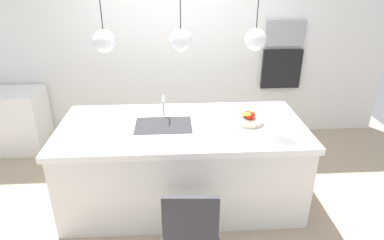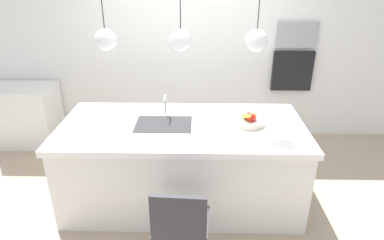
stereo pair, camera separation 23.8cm
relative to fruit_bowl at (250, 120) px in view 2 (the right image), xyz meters
name	(u,v)px [view 2 (the right image)]	position (x,y,z in m)	size (l,w,h in m)	color
floor	(183,198)	(-0.67, 0.00, -0.94)	(6.60, 6.60, 0.00)	tan
back_wall	(187,47)	(-0.67, 1.65, 0.36)	(6.00, 0.10, 2.60)	white
kitchen_island	(182,163)	(-0.67, 0.00, -0.49)	(2.43, 1.13, 0.89)	white
sink_basin	(164,125)	(-0.85, 0.00, -0.05)	(0.56, 0.40, 0.02)	#2D2D30
faucet	(165,103)	(-0.85, 0.21, 0.09)	(0.02, 0.17, 0.22)	silver
fruit_bowl	(250,120)	(0.00, 0.00, 0.00)	(0.28, 0.28, 0.16)	beige
side_counter	(17,115)	(-3.07, 1.28, -0.53)	(1.10, 0.60, 0.83)	white
microwave	(297,35)	(0.81, 1.58, 0.55)	(0.54, 0.08, 0.34)	#9E9EA3
oven	(292,71)	(0.81, 1.58, 0.05)	(0.56, 0.08, 0.56)	black
chair_near	(181,225)	(-0.64, -0.98, -0.45)	(0.46, 0.44, 0.86)	#333338
pendant_light_left	(106,40)	(-1.34, 0.00, 0.78)	(0.20, 0.20, 0.80)	silver
pendant_light_center	(181,40)	(-0.67, 0.00, 0.78)	(0.20, 0.20, 0.80)	silver
pendant_light_right	(257,40)	(0.00, 0.00, 0.78)	(0.20, 0.20, 0.80)	silver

